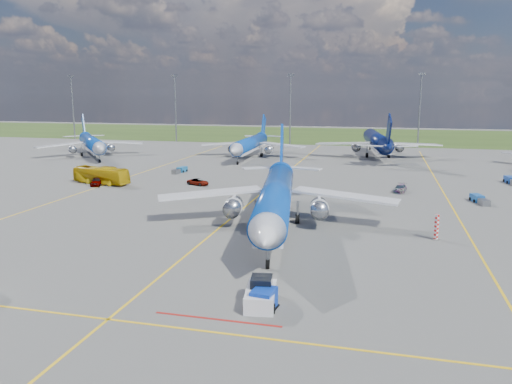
% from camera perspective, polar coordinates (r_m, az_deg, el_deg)
% --- Properties ---
extents(ground, '(400.00, 400.00, 0.00)m').
position_cam_1_polar(ground, '(57.26, -6.31, -5.82)').
color(ground, '#5C5C59').
rests_on(ground, ground).
extents(grass_strip, '(400.00, 80.00, 0.01)m').
position_cam_1_polar(grass_strip, '(202.80, 8.74, 6.45)').
color(grass_strip, '#2D4719').
rests_on(grass_strip, ground).
extents(taxiway_lines, '(60.25, 160.00, 0.02)m').
position_cam_1_polar(taxiway_lines, '(82.91, 0.50, -0.37)').
color(taxiway_lines, yellow).
rests_on(taxiway_lines, ground).
extents(floodlight_masts, '(202.20, 0.50, 22.70)m').
position_cam_1_polar(floodlight_masts, '(161.50, 11.04, 9.62)').
color(floodlight_masts, slate).
rests_on(floodlight_masts, ground).
extents(warning_post, '(0.50, 0.50, 3.00)m').
position_cam_1_polar(warning_post, '(61.47, 19.93, -3.80)').
color(warning_post, red).
rests_on(warning_post, ground).
extents(bg_jet_nw, '(48.11, 49.44, 10.30)m').
position_cam_1_polar(bg_jet_nw, '(139.60, -18.17, 3.85)').
color(bg_jet_nw, '#0B40A4').
rests_on(bg_jet_nw, ground).
extents(bg_jet_nnw, '(31.06, 40.16, 10.30)m').
position_cam_1_polar(bg_jet_nnw, '(130.75, -0.65, 3.94)').
color(bg_jet_nnw, '#0B40A4').
rests_on(bg_jet_nnw, ground).
extents(bg_jet_n, '(40.28, 49.44, 11.82)m').
position_cam_1_polar(bg_jet_n, '(137.87, 13.58, 4.01)').
color(bg_jet_n, '#071241').
rests_on(bg_jet_n, ground).
extents(main_airliner, '(40.19, 48.90, 11.56)m').
position_cam_1_polar(main_airliner, '(62.98, 2.24, -4.17)').
color(main_airliner, '#0B40A4').
rests_on(main_airliner, ground).
extents(pushback_tug, '(2.97, 6.38, 2.12)m').
position_cam_1_polar(pushback_tug, '(41.00, 0.57, -11.59)').
color(pushback_tug, silver).
rests_on(pushback_tug, ground).
extents(uld_container, '(1.93, 2.29, 1.67)m').
position_cam_1_polar(uld_container, '(40.09, 0.89, -12.18)').
color(uld_container, '#0C33AB').
rests_on(uld_container, ground).
extents(apron_bus, '(11.91, 5.08, 3.23)m').
position_cam_1_polar(apron_bus, '(97.34, -17.28, 1.83)').
color(apron_bus, gold).
rests_on(apron_bus, ground).
extents(service_car_a, '(3.19, 4.78, 1.51)m').
position_cam_1_polar(service_car_a, '(96.14, -17.72, 1.17)').
color(service_car_a, '#999999').
rests_on(service_car_a, ground).
extents(service_car_b, '(4.63, 3.21, 1.18)m').
position_cam_1_polar(service_car_b, '(92.51, -6.63, 1.15)').
color(service_car_b, '#999999').
rests_on(service_car_b, ground).
extents(service_car_c, '(2.55, 4.64, 1.27)m').
position_cam_1_polar(service_car_c, '(89.00, 16.16, 0.40)').
color(service_car_c, '#999999').
rests_on(service_car_c, ground).
extents(baggage_tug_w, '(2.39, 5.08, 1.10)m').
position_cam_1_polar(baggage_tug_w, '(84.56, 24.17, -0.79)').
color(baggage_tug_w, '#1A529C').
rests_on(baggage_tug_w, ground).
extents(baggage_tug_c, '(1.85, 4.94, 1.08)m').
position_cam_1_polar(baggage_tug_c, '(107.52, -8.69, 2.48)').
color(baggage_tug_c, '#185E95').
rests_on(baggage_tug_c, ground).
extents(baggage_tug_e, '(2.11, 5.58, 1.22)m').
position_cam_1_polar(baggage_tug_e, '(104.68, 27.24, 1.14)').
color(baggage_tug_e, '#183F93').
rests_on(baggage_tug_e, ground).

